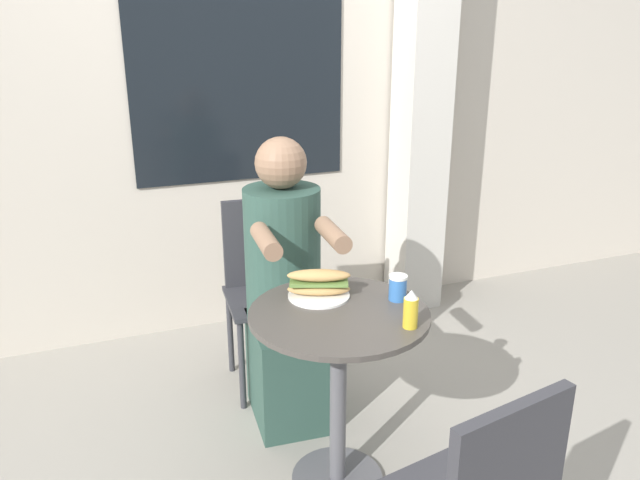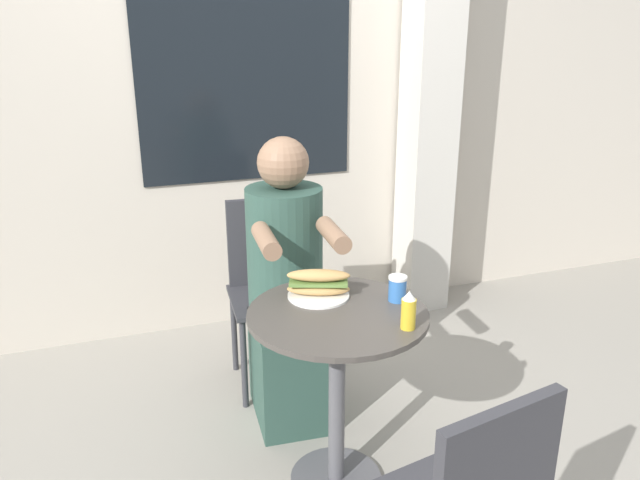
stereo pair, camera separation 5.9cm
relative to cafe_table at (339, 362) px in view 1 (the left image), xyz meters
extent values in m
plane|color=gray|center=(0.00, 0.00, -0.51)|extent=(8.00, 8.00, 0.00)
cube|color=beige|center=(0.00, 1.50, 0.89)|extent=(8.00, 0.08, 2.80)
cube|color=black|center=(0.05, 1.46, 0.99)|extent=(1.13, 0.01, 1.33)
cube|color=beige|center=(1.05, 1.31, 0.69)|extent=(0.26, 0.26, 2.40)
cylinder|color=#47423D|center=(0.00, 0.00, 0.19)|extent=(0.62, 0.62, 0.02)
cylinder|color=#515156|center=(0.00, 0.00, -0.16)|extent=(0.06, 0.06, 0.67)
cylinder|color=#515156|center=(0.00, 0.00, -0.50)|extent=(0.34, 0.34, 0.02)
cube|color=#333338|center=(-0.03, 0.74, -0.07)|extent=(0.41, 0.41, 0.02)
cube|color=#333338|center=(-0.02, 0.91, 0.15)|extent=(0.35, 0.06, 0.42)
cylinder|color=#333338|center=(0.12, 0.56, -0.29)|extent=(0.03, 0.03, 0.43)
cylinder|color=#333338|center=(-0.21, 0.59, -0.29)|extent=(0.03, 0.03, 0.43)
cylinder|color=#333338|center=(0.14, 0.89, -0.29)|extent=(0.03, 0.03, 0.43)
cylinder|color=#333338|center=(-0.19, 0.92, -0.29)|extent=(0.03, 0.03, 0.43)
cube|color=#2D4C42|center=(-0.04, 0.46, -0.28)|extent=(0.33, 0.41, 0.45)
cylinder|color=#2D4C42|center=(-0.03, 0.52, 0.22)|extent=(0.31, 0.31, 0.57)
sphere|color=#8E6B51|center=(-0.03, 0.52, 0.61)|extent=(0.21, 0.21, 0.21)
cylinder|color=#8E6B51|center=(0.07, 0.23, 0.39)|extent=(0.09, 0.25, 0.07)
cylinder|color=#8E6B51|center=(-0.18, 0.25, 0.39)|extent=(0.09, 0.25, 0.07)
cylinder|color=white|center=(-0.02, 0.14, 0.20)|extent=(0.22, 0.22, 0.01)
ellipsoid|color=tan|center=(-0.02, 0.14, 0.22)|extent=(0.24, 0.14, 0.04)
cube|color=olive|center=(-0.02, 0.14, 0.25)|extent=(0.22, 0.14, 0.01)
ellipsoid|color=tan|center=(-0.02, 0.14, 0.28)|extent=(0.24, 0.14, 0.04)
cylinder|color=#336BB7|center=(0.23, 0.02, 0.24)|extent=(0.06, 0.06, 0.08)
cylinder|color=white|center=(0.23, 0.02, 0.28)|extent=(0.07, 0.07, 0.01)
cylinder|color=gold|center=(0.17, -0.19, 0.25)|extent=(0.05, 0.05, 0.10)
cone|color=white|center=(0.17, -0.19, 0.31)|extent=(0.04, 0.04, 0.03)
camera|label=1|loc=(-0.76, -1.78, 1.13)|focal=35.00mm
camera|label=2|loc=(-0.70, -1.80, 1.13)|focal=35.00mm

